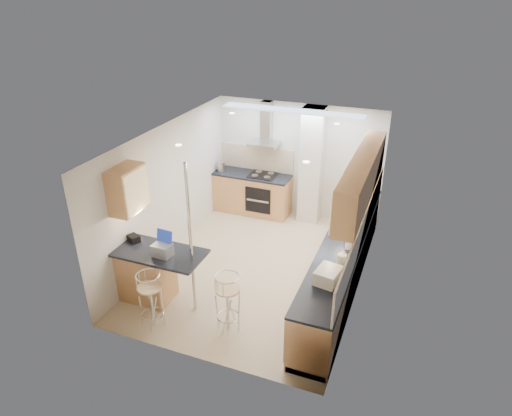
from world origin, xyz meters
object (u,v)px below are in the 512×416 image
at_px(bar_stool_end, 228,302).
at_px(bread_bin, 328,276).
at_px(laptop, 162,250).
at_px(microwave, 353,219).
at_px(bar_stool_near, 151,300).

relative_size(bar_stool_end, bread_bin, 2.42).
height_order(laptop, bread_bin, laptop).
height_order(microwave, bread_bin, microwave).
height_order(laptop, bar_stool_end, laptop).
relative_size(laptop, bar_stool_near, 0.31).
bearing_deg(microwave, bread_bin, 156.85).
relative_size(microwave, laptop, 1.73).
distance_m(bar_stool_end, bread_bin, 1.53).
bearing_deg(bar_stool_near, bread_bin, 22.32).
distance_m(laptop, bread_bin, 2.53).
xyz_separation_m(bar_stool_near, bar_stool_end, (1.10, 0.35, 0.01)).
distance_m(microwave, bar_stool_end, 2.65).
distance_m(microwave, laptop, 3.25).
bearing_deg(bar_stool_near, microwave, 50.46).
distance_m(microwave, bread_bin, 1.76).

